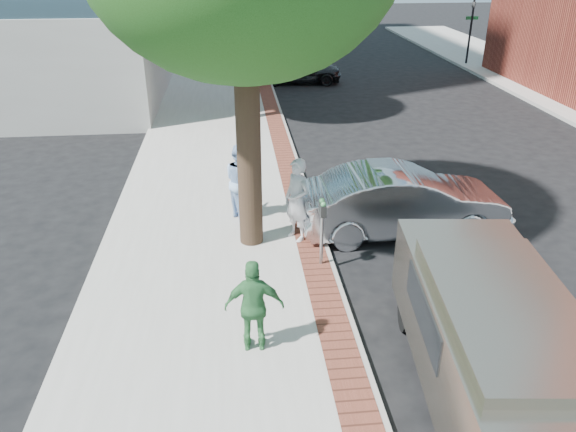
{
  "coord_description": "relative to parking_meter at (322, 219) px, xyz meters",
  "views": [
    {
      "loc": [
        -0.92,
        -9.38,
        6.21
      ],
      "look_at": [
        0.13,
        0.94,
        1.2
      ],
      "focal_mm": 35.0,
      "sensor_mm": 36.0,
      "label": 1
    }
  ],
  "objects": [
    {
      "name": "person_officer",
      "position": [
        -1.58,
        2.48,
        -0.12
      ],
      "size": [
        1.01,
        1.12,
        1.88
      ],
      "primitive_type": "imported",
      "rotation": [
        0.0,
        0.0,
        1.98
      ],
      "color": "#97BAEA",
      "rests_on": "sidewalk"
    },
    {
      "name": "parking_meter",
      "position": [
        0.0,
        0.0,
        0.0
      ],
      "size": [
        0.12,
        0.32,
        1.47
      ],
      "color": "gray",
      "rests_on": "sidewalk"
    },
    {
      "name": "curb",
      "position": [
        0.24,
        7.28,
        -1.13
      ],
      "size": [
        0.1,
        60.0,
        0.15
      ],
      "primitive_type": "cube",
      "color": "gray",
      "rests_on": "ground"
    },
    {
      "name": "brick_strip",
      "position": [
        -0.11,
        7.28,
        -1.05
      ],
      "size": [
        0.6,
        60.0,
        0.01
      ],
      "primitive_type": "cube",
      "color": "brown",
      "rests_on": "sidewalk"
    },
    {
      "name": "ground",
      "position": [
        -0.81,
        -0.72,
        -1.21
      ],
      "size": [
        120.0,
        120.0,
        0.0
      ],
      "primitive_type": "plane",
      "color": "black",
      "rests_on": "ground"
    },
    {
      "name": "signal_near",
      "position": [
        0.09,
        21.28,
        1.05
      ],
      "size": [
        0.7,
        0.15,
        3.8
      ],
      "color": "black",
      "rests_on": "ground"
    },
    {
      "name": "sedan_silver",
      "position": [
        2.16,
        1.55,
        -0.41
      ],
      "size": [
        4.88,
        1.8,
        1.6
      ],
      "primitive_type": "imported",
      "rotation": [
        0.0,
        0.0,
        1.59
      ],
      "color": "#BABCC2",
      "rests_on": "ground"
    },
    {
      "name": "person_gray",
      "position": [
        -0.38,
        1.19,
        -0.1
      ],
      "size": [
        0.76,
        0.83,
        1.91
      ],
      "primitive_type": "imported",
      "rotation": [
        0.0,
        0.0,
        -0.99
      ],
      "color": "silver",
      "rests_on": "sidewalk"
    },
    {
      "name": "person_green",
      "position": [
        -1.51,
        -2.59,
        -0.23
      ],
      "size": [
        0.99,
        0.47,
        1.65
      ],
      "primitive_type": "imported",
      "rotation": [
        0.0,
        0.0,
        3.07
      ],
      "color": "#397E44",
      "rests_on": "sidewalk"
    },
    {
      "name": "signal_far",
      "position": [
        11.69,
        21.28,
        1.05
      ],
      "size": [
        0.7,
        0.15,
        3.8
      ],
      "color": "black",
      "rests_on": "ground"
    },
    {
      "name": "bg_car",
      "position": [
        1.59,
        17.86,
        -0.47
      ],
      "size": [
        4.43,
        2.04,
        1.47
      ],
      "primitive_type": "imported",
      "rotation": [
        0.0,
        0.0,
        1.5
      ],
      "color": "black",
      "rests_on": "ground"
    },
    {
      "name": "sidewalk",
      "position": [
        -2.31,
        7.28,
        -1.13
      ],
      "size": [
        5.0,
        60.0,
        0.15
      ],
      "primitive_type": "cube",
      "color": "#9E9991",
      "rests_on": "ground"
    },
    {
      "name": "van",
      "position": [
        1.92,
        -3.7,
        -0.15
      ],
      "size": [
        2.53,
        5.39,
        1.92
      ],
      "rotation": [
        0.0,
        0.0,
        -0.11
      ],
      "color": "gray",
      "rests_on": "ground"
    }
  ]
}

